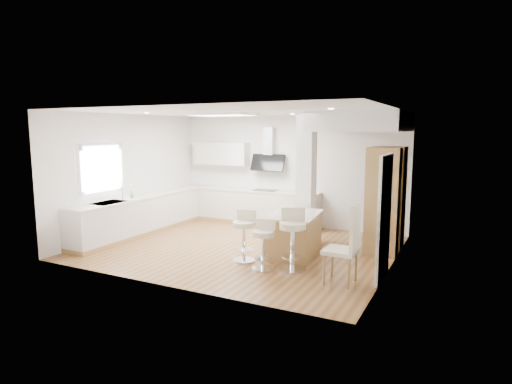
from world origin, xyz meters
The scene contains 18 objects.
ground centered at (0.00, 0.00, 0.00)m, with size 6.00×6.00×0.00m, color olive.
ceiling centered at (0.00, 0.00, 0.00)m, with size 6.00×5.00×0.02m, color silver.
wall_back centered at (0.00, 2.50, 1.40)m, with size 6.00×0.04×2.80m, color silver.
wall_left centered at (-3.00, 0.00, 1.40)m, with size 0.04×5.00×2.80m, color silver.
wall_right centered at (3.00, 0.00, 1.40)m, with size 0.04×5.00×2.80m, color silver.
skylight centered at (-0.79, 0.60, 2.77)m, with size 4.10×2.10×0.06m.
window_left centered at (-2.96, -0.90, 1.69)m, with size 0.06×1.28×1.07m.
doorway_right centered at (2.97, -0.60, 1.00)m, with size 0.05×1.00×2.10m.
counter_left centered at (-2.70, 0.23, 0.46)m, with size 0.63×4.50×1.35m.
counter_back centered at (-0.91, 2.22, 0.70)m, with size 3.62×0.63×2.50m.
pillar centered at (1.05, 0.95, 1.40)m, with size 0.35×0.35×2.80m.
soffit centered at (2.10, 1.40, 2.60)m, with size 1.78×2.20×0.40m.
oven_column centered at (2.68, 1.23, 1.05)m, with size 0.63×1.21×2.10m.
peninsula centered at (1.16, 0.03, 0.41)m, with size 1.04×1.44×0.88m.
bar_stool_a centered at (0.48, -0.79, 0.54)m, with size 0.48×0.48×0.96m.
bar_stool_b centered at (1.02, -1.07, 0.50)m, with size 0.44×0.44×0.88m.
bar_stool_c centered at (1.48, -0.86, 0.61)m, with size 0.62×0.62×1.08m.
dining_chair centered at (2.52, -1.13, 0.69)m, with size 0.51×0.51×1.30m.
Camera 1 is at (4.17, -7.62, 2.43)m, focal length 30.00 mm.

